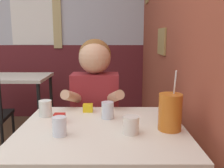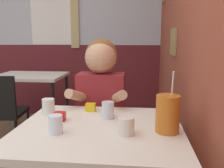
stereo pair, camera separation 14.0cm
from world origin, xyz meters
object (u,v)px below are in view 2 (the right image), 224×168
at_px(main_table, 100,141).
at_px(cocktail_pitcher, 168,114).
at_px(background_table, 31,82).
at_px(person_seated, 101,112).
at_px(chair_near_window, 1,109).

xyz_separation_m(main_table, cocktail_pitcher, (0.34, -0.03, 0.17)).
height_order(background_table, person_seated, person_seated).
distance_m(background_table, person_seated, 1.59).
xyz_separation_m(chair_near_window, person_seated, (1.10, -0.53, 0.16)).
bearing_deg(background_table, cocktail_pitcher, -49.93).
bearing_deg(cocktail_pitcher, chair_near_window, 143.78).
relative_size(main_table, person_seated, 0.71).
distance_m(main_table, cocktail_pitcher, 0.38).
relative_size(main_table, cocktail_pitcher, 2.82).
distance_m(main_table, person_seated, 0.56).
relative_size(chair_near_window, cocktail_pitcher, 2.81).
height_order(main_table, background_table, same).
xyz_separation_m(main_table, background_table, (-1.14, 1.73, -0.01)).
bearing_deg(background_table, chair_near_window, -93.44).
relative_size(person_seated, cocktail_pitcher, 3.96).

